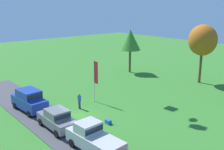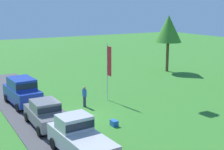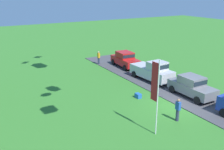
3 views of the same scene
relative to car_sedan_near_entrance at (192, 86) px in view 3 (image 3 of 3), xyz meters
name	(u,v)px [view 3 (image 3 of 3)]	position (x,y,z in m)	size (l,w,h in m)	color
ground_plane	(176,106)	(-0.76, 2.48, -1.04)	(120.00, 120.00, 0.00)	#337528
pavement_strip	(196,100)	(-0.76, 0.19, -1.01)	(36.00, 4.40, 0.06)	#424247
car_sedan_near_entrance	(192,86)	(0.00, 0.00, 0.00)	(4.41, 1.97, 1.84)	slate
car_pickup_far_end	(153,71)	(5.06, 0.28, 0.07)	(5.10, 2.26, 2.14)	#B7B7BC
car_sedan_by_flagpole	(125,59)	(10.87, -0.07, 0.00)	(4.50, 2.17, 1.84)	red
person_watching_sky	(99,58)	(13.52, 2.18, -0.16)	(0.36, 0.24, 1.71)	#2D334C
person_beside_suv	(178,110)	(-2.73, 4.22, -0.16)	(0.36, 0.24, 1.71)	#2D334C
flag_banner	(156,87)	(-3.18, 6.76, 2.15)	(0.71, 0.08, 5.05)	silver
cooler_box	(138,96)	(2.14, 4.19, -0.84)	(0.56, 0.40, 0.40)	blue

